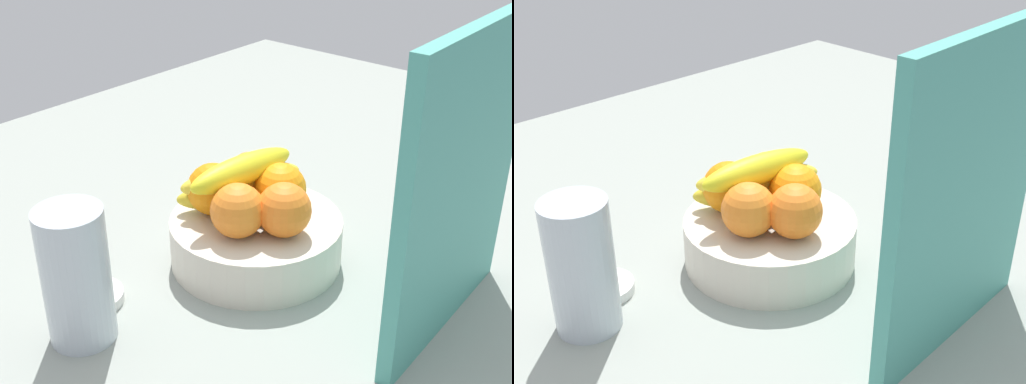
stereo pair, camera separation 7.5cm
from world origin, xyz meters
TOP-DOWN VIEW (x-y plane):
  - ground_plane at (0.00, 0.00)cm, footprint 180.00×140.00cm
  - fruit_bowl at (-0.74, 1.75)cm, footprint 23.21×23.21cm
  - orange_front_left at (-0.43, 7.00)cm, footprint 7.05×7.05cm
  - orange_front_right at (-4.22, 3.04)cm, footprint 7.05×7.05cm
  - orange_center at (-4.40, -2.25)cm, footprint 7.05×7.05cm
  - orange_back_left at (1.61, -3.76)cm, footprint 7.05×7.05cm
  - orange_back_right at (3.91, 2.66)cm, footprint 7.05×7.05cm
  - banana_bunch at (-1.43, -1.47)cm, footprint 18.34×14.21cm
  - cutting_board at (-4.73, 27.20)cm, footprint 28.05×2.76cm
  - thermos_tumbler at (24.46, -3.18)cm, footprint 7.74×7.74cm
  - jar_lid at (19.56, -7.57)cm, footprint 7.36×7.36cm

SIDE VIEW (x-z plane):
  - ground_plane at x=0.00cm, z-range -3.00..0.00cm
  - jar_lid at x=19.56cm, z-range 0.00..1.31cm
  - fruit_bowl at x=-0.74cm, z-range 0.00..6.48cm
  - thermos_tumbler at x=24.46cm, z-range 0.00..16.65cm
  - orange_front_left at x=-0.43cm, z-range 6.48..13.53cm
  - orange_front_right at x=-4.22cm, z-range 6.48..13.53cm
  - orange_center at x=-4.40cm, z-range 6.48..13.53cm
  - orange_back_left at x=1.61cm, z-range 6.48..13.53cm
  - orange_back_right at x=3.91cm, z-range 6.48..13.53cm
  - banana_bunch at x=-1.43cm, z-range 6.48..14.88cm
  - cutting_board at x=-4.73cm, z-range 0.00..36.00cm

